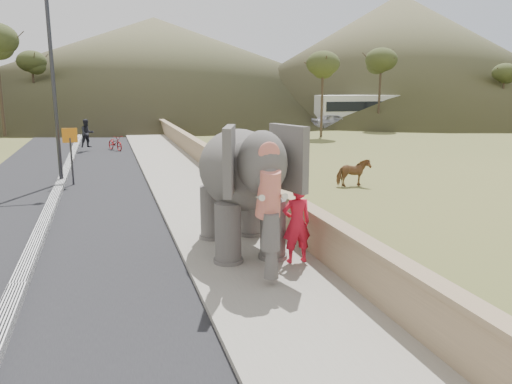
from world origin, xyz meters
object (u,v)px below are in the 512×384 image
(elephant_and_man, at_px, (241,187))
(cow, at_px, (353,173))
(lamppost, at_px, (60,66))
(motorcyclist, at_px, (101,138))

(elephant_and_man, bearing_deg, cow, 45.37)
(lamppost, xyz_separation_m, cow, (11.33, -4.12, -4.30))
(lamppost, distance_m, motorcyclist, 11.47)
(cow, xyz_separation_m, motorcyclist, (-9.97, 14.76, 0.22))
(cow, bearing_deg, lamppost, 71.43)
(cow, height_order, motorcyclist, motorcyclist)
(lamppost, xyz_separation_m, elephant_and_man, (4.71, -10.82, -3.17))
(lamppost, xyz_separation_m, motorcyclist, (1.35, 10.64, -4.07))
(cow, relative_size, elephant_and_man, 0.31)
(motorcyclist, bearing_deg, elephant_and_man, -81.11)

